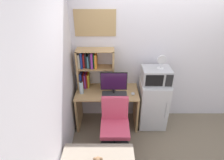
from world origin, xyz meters
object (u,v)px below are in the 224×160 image
at_px(monitor, 113,82).
at_px(computer_mouse, 132,94).
at_px(water_bottle, 81,88).
at_px(keyboard, 114,94).
at_px(mini_fridge, 152,104).
at_px(desk_chair, 114,128).
at_px(desk_fan, 161,61).
at_px(microwave, 155,75).
at_px(hutch_bookshelf, 90,67).
at_px(wall_corkboard, 94,23).

relative_size(monitor, computer_mouse, 5.49).
bearing_deg(computer_mouse, water_bottle, 177.73).
xyz_separation_m(monitor, water_bottle, (-0.57, 0.02, -0.11)).
height_order(keyboard, mini_fridge, mini_fridge).
bearing_deg(desk_chair, desk_fan, 36.87).
height_order(mini_fridge, desk_chair, mini_fridge).
bearing_deg(microwave, desk_fan, -5.31).
bearing_deg(desk_fan, mini_fridge, 177.69).
bearing_deg(keyboard, mini_fridge, 8.31).
relative_size(computer_mouse, microwave, 0.17).
bearing_deg(desk_chair, computer_mouse, 55.96).
height_order(hutch_bookshelf, computer_mouse, hutch_bookshelf).
bearing_deg(desk_chair, hutch_bookshelf, 119.59).
height_order(computer_mouse, microwave, microwave).
distance_m(monitor, mini_fridge, 0.90).
height_order(microwave, wall_corkboard, wall_corkboard).
bearing_deg(water_bottle, keyboard, -3.45).
relative_size(computer_mouse, wall_corkboard, 0.12).
height_order(hutch_bookshelf, microwave, hutch_bookshelf).
relative_size(monitor, keyboard, 1.05).
distance_m(water_bottle, mini_fridge, 1.36).
bearing_deg(desk_fan, desk_chair, -143.13).
relative_size(computer_mouse, desk_fan, 0.35).
bearing_deg(monitor, water_bottle, 178.46).
relative_size(desk_fan, desk_chair, 0.26).
relative_size(mini_fridge, microwave, 1.91).
xyz_separation_m(mini_fridge, microwave, (0.00, 0.00, 0.60)).
relative_size(hutch_bookshelf, desk_chair, 0.81).
xyz_separation_m(hutch_bookshelf, mini_fridge, (1.14, -0.16, -0.69)).
height_order(mini_fridge, desk_fan, desk_fan).
xyz_separation_m(hutch_bookshelf, water_bottle, (-0.16, -0.23, -0.30)).
bearing_deg(desk_fan, computer_mouse, -167.06).
bearing_deg(hutch_bookshelf, computer_mouse, -19.79).
bearing_deg(microwave, water_bottle, -176.77).
bearing_deg(desk_fan, wall_corkboard, 166.04).
height_order(keyboard, water_bottle, water_bottle).
distance_m(monitor, water_bottle, 0.58).
distance_m(keyboard, microwave, 0.79).
bearing_deg(microwave, mini_fridge, -90.12).
height_order(water_bottle, wall_corkboard, wall_corkboard).
relative_size(monitor, desk_chair, 0.51).
distance_m(hutch_bookshelf, desk_chair, 1.15).
bearing_deg(wall_corkboard, hutch_bookshelf, -132.21).
height_order(monitor, water_bottle, monitor).
height_order(monitor, microwave, microwave).
height_order(keyboard, microwave, microwave).
bearing_deg(wall_corkboard, mini_fridge, -14.57).
height_order(computer_mouse, desk_fan, desk_fan).
height_order(desk_fan, wall_corkboard, wall_corkboard).
xyz_separation_m(hutch_bookshelf, keyboard, (0.42, -0.27, -0.40)).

